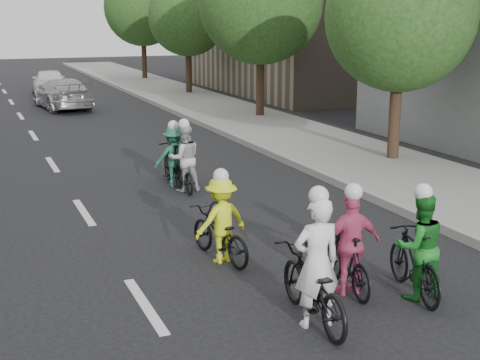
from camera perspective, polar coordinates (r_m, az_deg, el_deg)
ground at (r=9.69m, az=-8.10°, el=-10.55°), size 120.00×120.00×0.00m
sidewalk_right at (r=21.51m, az=5.90°, el=3.28°), size 4.00×80.00×0.15m
curb_right at (r=20.67m, az=1.13°, el=2.96°), size 0.18×80.00×0.18m
bldg_se at (r=37.28m, az=6.70°, el=13.74°), size 10.00×14.00×8.00m
tree_r_0 at (r=18.70m, az=13.52°, el=13.40°), size 4.00×4.00×5.97m
tree_r_1 at (r=26.54m, az=1.78°, el=14.96°), size 4.80×4.80×6.93m
tree_r_2 at (r=34.93m, az=-4.49°, el=13.73°), size 4.00×4.00×5.97m
tree_r_3 at (r=43.58m, az=-8.32°, el=14.36°), size 4.80×4.80×6.93m
cyclist_0 at (r=16.06m, az=-5.71°, el=1.67°), size 0.96×1.76×1.60m
cyclist_1 at (r=11.08m, az=-1.71°, el=-4.06°), size 1.02×1.76×1.59m
cyclist_2 at (r=8.90m, az=6.29°, el=-8.45°), size 0.79×1.95×1.90m
cyclist_3 at (r=9.94m, az=9.30°, el=-6.15°), size 0.93×1.55×1.68m
cyclist_4 at (r=15.61m, az=-4.80°, el=1.27°), size 0.80×1.65×1.70m
cyclist_5 at (r=9.99m, az=14.86°, el=-6.16°), size 0.87×1.75×1.71m
follow_car_lead at (r=30.65m, az=-14.94°, el=7.14°), size 2.36×4.79×1.34m
follow_car_trail at (r=36.35m, az=-15.95°, el=8.07°), size 1.90×4.11×1.36m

